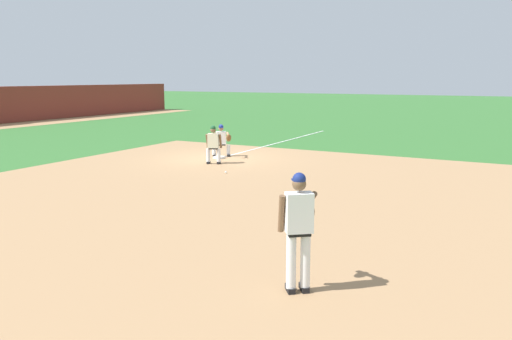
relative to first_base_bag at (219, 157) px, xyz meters
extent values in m
plane|color=#336B2D|center=(0.00, 0.00, -0.04)|extent=(160.00, 160.00, 0.00)
cube|color=#A87F56|center=(-5.13, -3.95, -0.04)|extent=(18.00, 18.00, 0.01)
cube|color=white|center=(5.95, 0.00, -0.04)|extent=(11.89, 0.10, 0.00)
cube|color=white|center=(0.00, 0.00, 0.00)|extent=(0.38, 0.38, 0.09)
sphere|color=white|center=(-2.59, -1.90, -0.01)|extent=(0.07, 0.07, 0.07)
cube|color=black|center=(-10.30, -7.78, 0.00)|extent=(0.27, 0.25, 0.09)
cylinder|color=white|center=(-10.33, -7.81, 0.46)|extent=(0.15, 0.15, 0.84)
cube|color=black|center=(-10.17, -7.96, 0.00)|extent=(0.27, 0.25, 0.09)
cylinder|color=white|center=(-10.20, -7.98, 0.46)|extent=(0.15, 0.15, 0.84)
cube|color=black|center=(-10.27, -7.90, 0.90)|extent=(0.37, 0.39, 0.06)
cube|color=white|center=(-10.27, -7.90, 1.22)|extent=(0.43, 0.46, 0.60)
sphere|color=brown|center=(-10.25, -7.88, 1.65)|extent=(0.21, 0.21, 0.21)
sphere|color=navy|center=(-10.25, -7.88, 1.72)|extent=(0.20, 0.20, 0.20)
cube|color=navy|center=(-10.18, -7.83, 1.69)|extent=(0.19, 0.20, 0.02)
cylinder|color=brown|center=(-10.36, -7.65, 1.19)|extent=(0.20, 0.19, 0.59)
cylinder|color=brown|center=(-9.88, -7.91, 1.31)|extent=(0.47, 0.39, 0.41)
ellipsoid|color=brown|center=(-9.81, -7.86, 1.14)|extent=(0.36, 0.34, 0.34)
cube|color=black|center=(0.62, -0.07, 0.00)|extent=(0.27, 0.24, 0.09)
cylinder|color=white|center=(0.65, -0.04, 0.23)|extent=(0.15, 0.15, 0.40)
cube|color=black|center=(0.26, 0.41, 0.00)|extent=(0.27, 0.24, 0.09)
cylinder|color=white|center=(0.29, 0.44, 0.23)|extent=(0.15, 0.15, 0.40)
cube|color=black|center=(0.47, 0.20, 0.46)|extent=(0.36, 0.39, 0.06)
cube|color=white|center=(0.47, 0.20, 0.73)|extent=(0.43, 0.46, 0.52)
sphere|color=#9E7051|center=(0.46, 0.19, 1.12)|extent=(0.21, 0.21, 0.21)
sphere|color=navy|center=(0.46, 0.19, 1.20)|extent=(0.20, 0.20, 0.20)
cube|color=navy|center=(0.39, 0.13, 1.17)|extent=(0.19, 0.20, 0.02)
cylinder|color=#9E7051|center=(0.29, -0.25, 0.88)|extent=(0.52, 0.42, 0.24)
cylinder|color=#9E7051|center=(0.24, 0.34, 0.67)|extent=(0.24, 0.21, 0.58)
ellipsoid|color=brown|center=(0.12, -0.38, 0.80)|extent=(0.29, 0.29, 0.35)
cube|color=black|center=(-1.25, -0.31, 0.00)|extent=(0.28, 0.20, 0.09)
cylinder|color=white|center=(-1.28, -0.32, 0.28)|extent=(0.15, 0.15, 0.50)
cube|color=black|center=(-1.09, -0.67, 0.00)|extent=(0.28, 0.20, 0.09)
cylinder|color=white|center=(-1.13, -0.69, 0.28)|extent=(0.15, 0.15, 0.50)
cube|color=black|center=(-1.21, -0.51, 0.55)|extent=(0.32, 0.39, 0.06)
cube|color=beige|center=(-1.21, -0.51, 0.85)|extent=(0.38, 0.46, 0.54)
sphere|color=brown|center=(-1.19, -0.50, 1.25)|extent=(0.21, 0.21, 0.21)
sphere|color=#194C28|center=(-1.19, -0.50, 1.32)|extent=(0.20, 0.20, 0.20)
cube|color=#194C28|center=(-1.10, -0.46, 1.29)|extent=(0.17, 0.20, 0.02)
cylinder|color=brown|center=(-1.17, -0.22, 0.81)|extent=(0.34, 0.21, 0.56)
cylinder|color=brown|center=(-0.97, -0.68, 0.81)|extent=(0.34, 0.21, 0.56)
camera|label=1|loc=(-16.87, -10.70, 3.19)|focal=35.00mm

